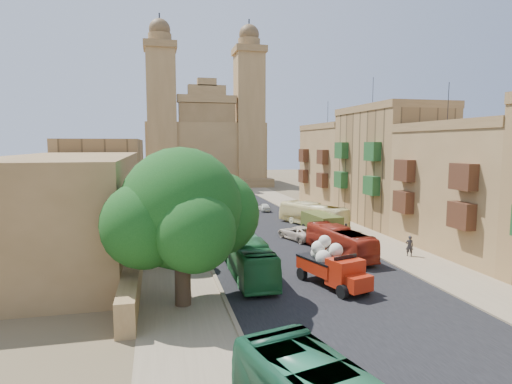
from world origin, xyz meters
name	(u,v)px	position (x,y,z in m)	size (l,w,h in m)	color
ground	(364,317)	(0.00, 0.00, 0.00)	(260.00, 260.00, 0.00)	brown
road_surface	(249,221)	(0.00, 30.00, 0.01)	(14.00, 140.00, 0.01)	black
sidewalk_east	(321,218)	(9.50, 30.00, 0.01)	(5.00, 140.00, 0.01)	#847256
sidewalk_west	(170,224)	(-9.50, 30.00, 0.01)	(5.00, 140.00, 0.01)	#847256
kerb_east	(303,218)	(7.00, 30.00, 0.06)	(0.25, 140.00, 0.12)	#847256
kerb_west	(191,223)	(-7.00, 30.00, 0.06)	(0.25, 140.00, 0.12)	#847256
townhouse_b	(475,187)	(15.95, 11.00, 5.66)	(9.00, 14.00, 14.90)	olive
townhouse_c	(390,165)	(15.95, 25.00, 6.91)	(9.00, 14.00, 17.40)	olive
townhouse_d	(340,166)	(15.95, 39.00, 6.16)	(9.00, 14.00, 15.90)	olive
west_wall	(140,236)	(-12.50, 20.00, 0.90)	(1.00, 40.00, 1.80)	olive
west_building_low	(71,205)	(-18.00, 18.00, 4.20)	(10.00, 28.00, 8.40)	brown
west_building_mid	(106,175)	(-18.00, 44.00, 5.00)	(10.00, 22.00, 10.00)	olive
church	(204,143)	(0.00, 78.61, 9.52)	(28.00, 22.50, 36.30)	olive
ficus_tree	(183,213)	(-9.42, 4.01, 5.45)	(9.22, 8.48, 9.22)	#38291C
street_tree_a	(169,222)	(-10.00, 12.00, 3.50)	(3.40, 3.40, 5.23)	#38291C
street_tree_b	(166,201)	(-10.00, 24.00, 3.59)	(3.48, 3.48, 5.36)	#38291C
street_tree_c	(164,187)	(-10.00, 36.00, 3.76)	(3.65, 3.65, 5.61)	#38291C
street_tree_d	(162,185)	(-10.00, 48.00, 2.99)	(2.92, 2.92, 4.48)	#38291C
red_truck	(333,265)	(0.32, 5.10, 1.44)	(3.58, 5.94, 3.28)	#A7200C
olive_pickup	(321,224)	(5.69, 20.52, 1.06)	(2.82, 5.44, 2.17)	#464E1D
bus_green_north	(248,257)	(-4.67, 8.52, 1.38)	(2.32, 9.91, 2.76)	#216931
bus_red_east	(340,242)	(4.00, 12.20, 1.21)	(2.03, 8.66, 2.41)	maroon
bus_cream_east	(313,215)	(6.50, 25.19, 1.32)	(2.21, 9.45, 2.63)	#FFEEA8
car_blue_a	(220,235)	(-5.00, 20.18, 0.54)	(1.27, 3.16, 1.08)	#3F72D1
car_white_a	(208,214)	(-4.68, 32.68, 0.63)	(1.34, 3.85, 1.27)	silver
car_cream	(298,233)	(2.60, 18.82, 0.68)	(2.25, 4.87, 1.35)	beige
car_dkblue	(212,197)	(-1.96, 49.83, 0.66)	(1.86, 4.58, 1.33)	#131849
car_white_b	(264,207)	(3.78, 37.08, 0.55)	(1.30, 3.24, 1.11)	silver
car_blue_b	(214,191)	(-0.50, 58.04, 0.72)	(1.52, 4.36, 1.44)	teal
pedestrian_a	(409,246)	(9.67, 10.76, 0.88)	(0.64, 0.42, 1.75)	#29272A
pedestrian_c	(346,231)	(7.50, 18.48, 0.74)	(0.86, 0.36, 1.47)	#292A32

